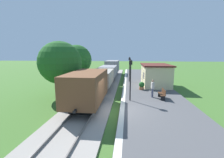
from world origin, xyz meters
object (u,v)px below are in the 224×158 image
Objects in this scene: bench_near_hut at (162,94)px; lamp_post_far at (129,65)px; tree_trackside_mid at (60,63)px; station_hut at (155,75)px; potted_planter at (142,86)px; person_waiting at (153,88)px; bench_down_platform at (147,76)px; tree_trackside_far at (77,60)px; freight_train at (105,74)px; lamp_post_near at (131,72)px.

bench_near_hut is 9.31m from lamp_post_far.
station_hut is at bearing 29.48° from tree_trackside_mid.
bench_near_hut is at bearing -65.25° from potted_planter.
potted_planter is 0.16× the size of tree_trackside_mid.
tree_trackside_mid is at bearing -9.90° from person_waiting.
bench_down_platform is 0.27× the size of tree_trackside_mid.
lamp_post_far is at bearing 9.56° from tree_trackside_far.
tree_trackside_mid is at bearing -117.38° from freight_train.
potted_planter is 0.16× the size of tree_trackside_far.
freight_train is 7.72m from bench_down_platform.
lamp_post_near is 0.65× the size of tree_trackside_far.
freight_train is at bearing 62.62° from tree_trackside_mid.
freight_train is 7.91m from tree_trackside_mid.
tree_trackside_mid is (-3.53, -6.81, 1.94)m from freight_train.
potted_planter is 10.15m from tree_trackside_far.
potted_planter is at bearing 114.75° from bench_near_hut.
tree_trackside_far is (-10.56, 7.29, 2.81)m from bench_near_hut.
station_hut reaches higher than bench_near_hut.
tree_trackside_far is (-10.56, -4.18, 2.81)m from bench_down_platform.
freight_train is 3.86m from lamp_post_far.
tree_trackside_mid is (-9.93, -11.03, 2.78)m from bench_down_platform.
person_waiting is at bearing 156.44° from bench_near_hut.
person_waiting is (-0.85, 0.37, 0.46)m from bench_near_hut.
lamp_post_near is at bearing -67.21° from freight_train.
bench_near_hut is 0.27× the size of tree_trackside_far.
tree_trackside_far is at bearing 179.47° from freight_train.
person_waiting is 3.21m from potted_planter.
tree_trackside_mid is at bearing 177.46° from bench_near_hut.
lamp_post_far reaches higher than bench_down_platform.
person_waiting reaches higher than potted_planter.
freight_train is 4.62× the size of tree_trackside_mid.
bench_down_platform is (0.00, 11.47, 0.00)m from bench_near_hut.
bench_down_platform is at bearing 21.61° from tree_trackside_far.
tree_trackside_mid is (-9.93, 0.44, 2.78)m from bench_near_hut.
potted_planter is (4.81, -3.79, -0.83)m from freight_train.
tree_trackside_far reaches higher than bench_down_platform.
bench_down_platform is 11.15m from person_waiting.
lamp_post_near is 1.00× the size of lamp_post_far.
bench_down_platform is at bearing 94.35° from station_hut.
potted_planter is at bearing -101.25° from bench_down_platform.
freight_train is 6.87m from station_hut.
station_hut is 4.24m from lamp_post_far.
freight_train is 17.33× the size of bench_down_platform.
bench_down_platform is (-0.40, 5.20, -0.93)m from station_hut.
tree_trackside_far reaches higher than freight_train.
lamp_post_far is 0.66× the size of tree_trackside_mid.
freight_train is 15.20× the size of person_waiting.
station_hut is 1.57× the size of lamp_post_far.
bench_down_platform is 0.41× the size of lamp_post_far.
bench_down_platform is 1.64× the size of potted_planter.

